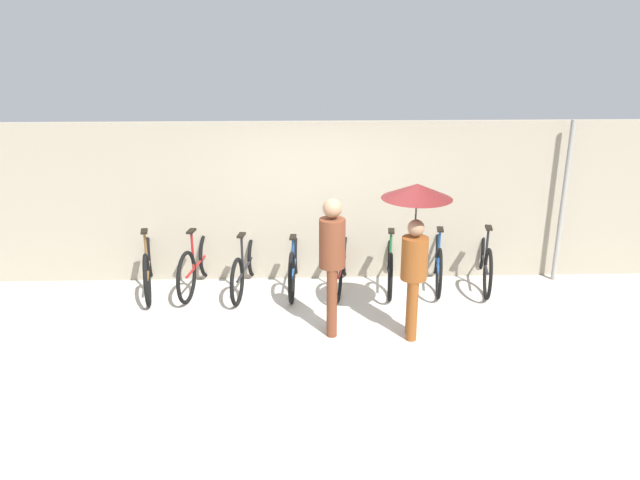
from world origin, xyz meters
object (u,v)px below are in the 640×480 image
parked_bicycle_4 (342,264)px  pedestrian_leading (332,256)px  parked_bicycle_6 (437,260)px  parked_bicycle_0 (148,265)px  parked_bicycle_5 (390,262)px  parked_bicycle_1 (198,263)px  parked_bicycle_3 (294,263)px  parked_bicycle_7 (484,259)px  pedestrian_center (416,224)px  parked_bicycle_2 (246,266)px

parked_bicycle_4 → pedestrian_leading: 1.62m
parked_bicycle_6 → pedestrian_leading: bearing=141.4°
parked_bicycle_0 → parked_bicycle_5: parked_bicycle_0 is taller
parked_bicycle_1 → parked_bicycle_5: size_ratio=0.99×
parked_bicycle_0 → parked_bicycle_4: (2.84, 0.00, -0.02)m
parked_bicycle_3 → parked_bicycle_6: 2.13m
parked_bicycle_1 → parked_bicycle_4: 2.13m
parked_bicycle_5 → parked_bicycle_1: bearing=97.7°
parked_bicycle_0 → parked_bicycle_1: (0.71, 0.03, 0.00)m
parked_bicycle_3 → parked_bicycle_7: bearing=-85.6°
pedestrian_leading → pedestrian_center: 1.08m
parked_bicycle_0 → pedestrian_center: bearing=-123.4°
parked_bicycle_1 → parked_bicycle_0: bearing=101.4°
parked_bicycle_2 → parked_bicycle_0: bearing=97.3°
parked_bicycle_1 → pedestrian_center: pedestrian_center is taller
parked_bicycle_7 → parked_bicycle_3: bearing=101.3°
parked_bicycle_1 → parked_bicycle_6: (3.54, 0.02, -0.01)m
parked_bicycle_2 → parked_bicycle_7: 3.54m
parked_bicycle_1 → pedestrian_leading: bearing=-119.1°
parked_bicycle_1 → parked_bicycle_3: 1.42m
parked_bicycle_2 → pedestrian_leading: 1.98m
parked_bicycle_6 → parked_bicycle_1: bearing=99.4°
parked_bicycle_4 → parked_bicycle_5: size_ratio=0.95×
parked_bicycle_5 → parked_bicycle_6: bearing=-83.1°
parked_bicycle_1 → pedestrian_center: size_ratio=0.90×
parked_bicycle_3 → parked_bicycle_6: parked_bicycle_6 is taller
parked_bicycle_3 → parked_bicycle_7: size_ratio=1.00×
parked_bicycle_2 → pedestrian_leading: (1.19, -1.43, 0.68)m
parked_bicycle_7 → pedestrian_center: bearing=149.6°
parked_bicycle_6 → pedestrian_center: pedestrian_center is taller
parked_bicycle_6 → parked_bicycle_7: 0.71m
parked_bicycle_5 → pedestrian_leading: pedestrian_leading is taller
parked_bicycle_4 → pedestrian_leading: pedestrian_leading is taller
pedestrian_leading → parked_bicycle_6: bearing=44.5°
parked_bicycle_0 → pedestrian_center: 4.04m
parked_bicycle_2 → parked_bicycle_6: size_ratio=1.05×
parked_bicycle_0 → parked_bicycle_2: bearing=-101.6°
parked_bicycle_4 → parked_bicycle_5: 0.71m
parked_bicycle_4 → parked_bicycle_6: bearing=-77.6°
parked_bicycle_4 → pedestrian_center: pedestrian_center is taller
parked_bicycle_0 → parked_bicycle_2: 1.42m
pedestrian_center → parked_bicycle_6: bearing=73.8°
parked_bicycle_5 → parked_bicycle_6: size_ratio=1.04×
parked_bicycle_7 → parked_bicycle_2: bearing=102.0°
parked_bicycle_0 → parked_bicycle_1: parked_bicycle_1 is taller
parked_bicycle_6 → parked_bicycle_7: parked_bicycle_7 is taller
parked_bicycle_4 → parked_bicycle_1: bearing=99.7°
parked_bicycle_6 → pedestrian_center: 1.99m
parked_bicycle_1 → parked_bicycle_6: bearing=-80.8°
parked_bicycle_0 → parked_bicycle_1: size_ratio=1.04×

